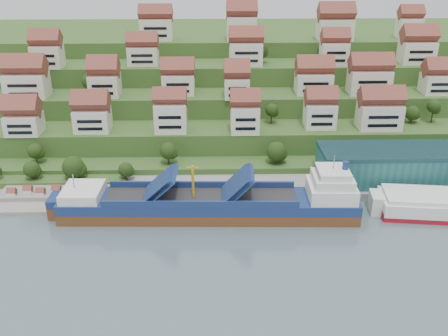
{
  "coord_description": "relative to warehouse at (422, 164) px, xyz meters",
  "views": [
    {
      "loc": [
        -9.44,
        -115.78,
        66.71
      ],
      "look_at": [
        -6.37,
        14.0,
        8.0
      ],
      "focal_mm": 40.0,
      "sensor_mm": 36.0,
      "label": 1
    }
  ],
  "objects": [
    {
      "name": "ground",
      "position": [
        -52.0,
        -17.0,
        -7.2
      ],
      "size": [
        300.0,
        300.0,
        0.0
      ],
      "primitive_type": "plane",
      "color": "slate",
      "rests_on": "ground"
    },
    {
      "name": "pebble_beach",
      "position": [
        -110.0,
        -5.0,
        -6.7
      ],
      "size": [
        45.0,
        20.0,
        1.0
      ],
      "primitive_type": "cube",
      "color": "gray",
      "rests_on": "ground"
    },
    {
      "name": "second_ship",
      "position": [
        0.7,
        -16.97,
        -4.32
      ],
      "size": [
        34.11,
        16.08,
        9.53
      ],
      "rotation": [
        0.0,
        0.0,
        -0.12
      ],
      "color": "maroon",
      "rests_on": "ground"
    },
    {
      "name": "flagpole",
      "position": [
        -33.89,
        -7.0,
        -0.32
      ],
      "size": [
        1.28,
        0.16,
        8.0
      ],
      "color": "gray",
      "rests_on": "quay"
    },
    {
      "name": "cargo_ship",
      "position": [
        -60.53,
        -16.14,
        -3.89
      ],
      "size": [
        78.76,
        14.48,
        17.4
      ],
      "rotation": [
        0.0,
        0.0,
        -0.03
      ],
      "color": "brown",
      "rests_on": "ground"
    },
    {
      "name": "hillside_trees",
      "position": [
        -60.84,
        25.46,
        8.4
      ],
      "size": [
        142.97,
        62.73,
        30.24
      ],
      "color": "#274216",
      "rests_on": "ground"
    },
    {
      "name": "hillside",
      "position": [
        -52.0,
        86.55,
        3.46
      ],
      "size": [
        260.0,
        128.0,
        31.0
      ],
      "color": "#2D4C1E",
      "rests_on": "ground"
    },
    {
      "name": "quay",
      "position": [
        -32.0,
        -2.0,
        -6.1
      ],
      "size": [
        180.0,
        14.0,
        2.2
      ],
      "primitive_type": "cube",
      "color": "gray",
      "rests_on": "ground"
    },
    {
      "name": "beach_huts",
      "position": [
        -112.0,
        -6.25,
        -5.1
      ],
      "size": [
        14.4,
        3.7,
        2.2
      ],
      "color": "white",
      "rests_on": "pebble_beach"
    },
    {
      "name": "hillside_village",
      "position": [
        -50.67,
        43.38,
        17.1
      ],
      "size": [
        155.83,
        63.13,
        29.17
      ],
      "color": "silver",
      "rests_on": "ground"
    },
    {
      "name": "warehouse",
      "position": [
        0.0,
        0.0,
        0.0
      ],
      "size": [
        60.0,
        15.0,
        10.0
      ],
      "primitive_type": "cube",
      "color": "#235F5D",
      "rests_on": "quay"
    }
  ]
}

